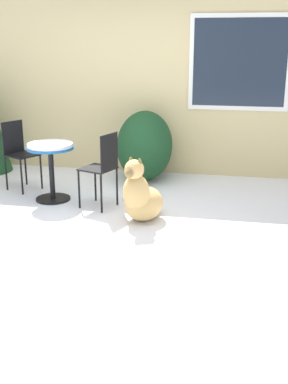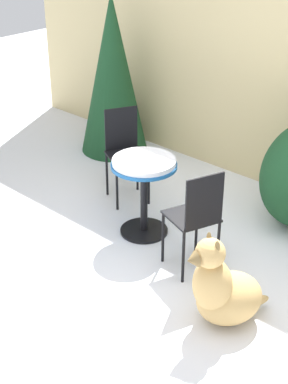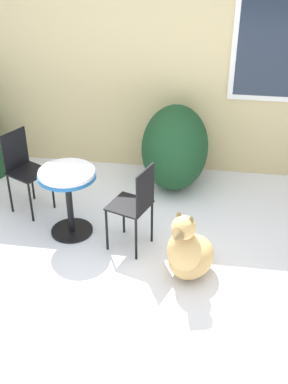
{
  "view_description": "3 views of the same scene",
  "coord_description": "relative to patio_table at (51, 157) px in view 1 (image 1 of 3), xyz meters",
  "views": [
    {
      "loc": [
        1.5,
        -4.85,
        1.93
      ],
      "look_at": [
        0.51,
        0.13,
        0.33
      ],
      "focal_mm": 45.0,
      "sensor_mm": 36.0,
      "label": 1
    },
    {
      "loc": [
        2.34,
        -2.75,
        2.84
      ],
      "look_at": [
        -0.76,
        0.6,
        0.41
      ],
      "focal_mm": 55.0,
      "sensor_mm": 36.0,
      "label": 2
    },
    {
      "loc": [
        0.59,
        -3.35,
        2.97
      ],
      "look_at": [
        0.0,
        0.6,
        0.55
      ],
      "focal_mm": 45.0,
      "sensor_mm": 36.0,
      "label": 3
    }
  ],
  "objects": [
    {
      "name": "dog",
      "position": [
        1.25,
        -0.52,
        -0.28
      ],
      "size": [
        0.56,
        0.68,
        0.75
      ],
      "rotation": [
        0.0,
        0.0,
        -0.41
      ],
      "color": "tan",
      "rests_on": "ground_plane"
    },
    {
      "name": "shrub_left",
      "position": [
        0.96,
        1.15,
        -0.06
      ],
      "size": [
        0.78,
        1.06,
        0.99
      ],
      "color": "#194223",
      "rests_on": "ground_plane"
    },
    {
      "name": "house_wall",
      "position": [
        0.84,
        1.6,
        0.92
      ],
      "size": [
        8.0,
        0.1,
        2.94
      ],
      "color": "#D1BC84",
      "rests_on": "ground_plane"
    },
    {
      "name": "patio_table",
      "position": [
        0.0,
        0.0,
        0.0
      ],
      "size": [
        0.58,
        0.58,
        0.73
      ],
      "color": "black",
      "rests_on": "ground_plane"
    },
    {
      "name": "patio_chair_far_side",
      "position": [
        0.7,
        -0.16,
        -0.04
      ],
      "size": [
        0.46,
        0.46,
        0.91
      ],
      "rotation": [
        0.0,
        0.0,
        4.37
      ],
      "color": "black",
      "rests_on": "ground_plane"
    },
    {
      "name": "patio_chair_near_table",
      "position": [
        -0.6,
        0.37,
        -0.04
      ],
      "size": [
        0.49,
        0.49,
        0.91
      ],
      "rotation": [
        0.0,
        0.0,
        1.1
      ],
      "color": "black",
      "rests_on": "ground_plane"
    },
    {
      "name": "ground_plane",
      "position": [
        0.76,
        -0.6,
        -0.56
      ],
      "size": [
        16.0,
        16.0,
        0.0
      ],
      "primitive_type": "plane",
      "color": "white"
    }
  ]
}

